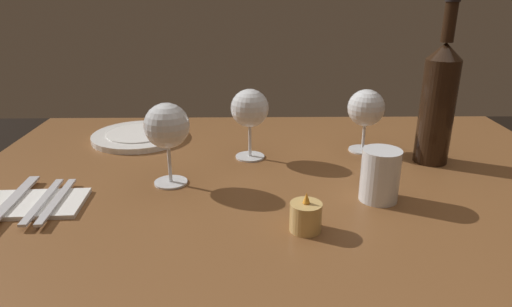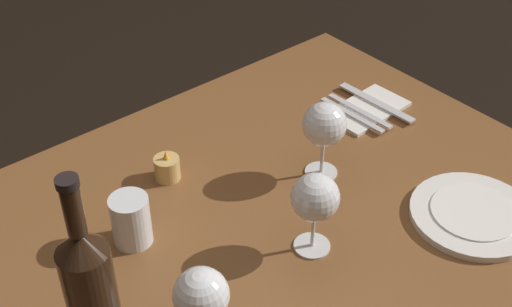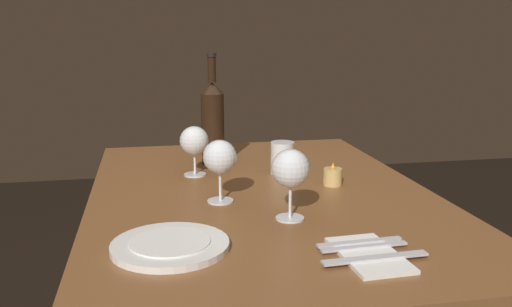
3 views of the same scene
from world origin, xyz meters
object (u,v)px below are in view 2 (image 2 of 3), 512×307
(votive_candle, at_px, (167,169))
(water_tumbler, at_px, (131,223))
(dinner_plate, at_px, (473,214))
(fork_inner, at_px, (360,111))
(wine_bottle, at_px, (92,297))
(wine_glass_right, at_px, (315,199))
(folded_napkin, at_px, (367,109))
(wine_glass_left, at_px, (324,126))
(table_knife, at_px, (376,102))
(fork_outer, at_px, (352,115))
(wine_glass_centre, at_px, (201,297))

(votive_candle, bearing_deg, water_tumbler, -143.55)
(dinner_plate, relative_size, fork_inner, 1.31)
(wine_bottle, xyz_separation_m, votive_candle, (0.31, 0.30, -0.12))
(wine_glass_right, height_order, wine_bottle, wine_bottle)
(wine_glass_right, xyz_separation_m, folded_napkin, (0.40, 0.24, -0.11))
(wine_glass_right, height_order, fork_inner, wine_glass_right)
(wine_glass_left, bearing_deg, table_knife, 19.60)
(dinner_plate, xyz_separation_m, folded_napkin, (0.11, 0.37, -0.00))
(wine_glass_left, relative_size, votive_candle, 2.45)
(fork_inner, bearing_deg, wine_glass_right, -147.58)
(dinner_plate, xyz_separation_m, table_knife, (0.14, 0.37, 0.00))
(wine_glass_left, xyz_separation_m, fork_inner, (0.21, 0.10, -0.11))
(votive_candle, height_order, fork_outer, votive_candle)
(water_tumbler, xyz_separation_m, folded_napkin, (0.63, 0.02, -0.04))
(table_knife, bearing_deg, wine_glass_left, -160.40)
(wine_glass_left, relative_size, dinner_plate, 0.70)
(wine_glass_left, distance_m, wine_bottle, 0.57)
(wine_glass_left, distance_m, wine_glass_right, 0.21)
(wine_glass_centre, height_order, water_tumbler, wine_glass_centre)
(wine_glass_centre, height_order, dinner_plate, wine_glass_centre)
(folded_napkin, bearing_deg, fork_inner, 180.00)
(dinner_plate, height_order, folded_napkin, dinner_plate)
(wine_bottle, distance_m, votive_candle, 0.45)
(fork_outer, distance_m, table_knife, 0.08)
(dinner_plate, height_order, fork_outer, dinner_plate)
(folded_napkin, xyz_separation_m, fork_inner, (-0.03, 0.00, 0.01))
(wine_bottle, relative_size, water_tumbler, 3.63)
(wine_glass_centre, xyz_separation_m, votive_candle, (0.18, 0.37, -0.08))
(water_tumbler, xyz_separation_m, dinner_plate, (0.52, -0.36, -0.04))
(folded_napkin, height_order, fork_outer, fork_outer)
(wine_bottle, relative_size, votive_candle, 5.26)
(water_tumbler, distance_m, folded_napkin, 0.63)
(wine_glass_centre, xyz_separation_m, table_knife, (0.70, 0.28, -0.09))
(fork_inner, height_order, table_knife, same)
(wine_glass_centre, relative_size, folded_napkin, 0.76)
(wine_glass_centre, distance_m, votive_candle, 0.42)
(fork_outer, bearing_deg, wine_bottle, -164.60)
(wine_glass_left, relative_size, wine_glass_centre, 1.11)
(water_tumbler, height_order, fork_inner, water_tumbler)
(wine_glass_right, relative_size, fork_outer, 0.88)
(fork_inner, bearing_deg, table_knife, 0.00)
(wine_bottle, distance_m, dinner_plate, 0.72)
(folded_napkin, bearing_deg, dinner_plate, -106.69)
(wine_glass_centre, distance_m, fork_inner, 0.70)
(votive_candle, xyz_separation_m, folded_napkin, (0.49, -0.09, -0.02))
(wine_glass_left, xyz_separation_m, wine_glass_centre, (-0.43, -0.18, -0.02))
(water_tumbler, bearing_deg, wine_bottle, -131.60)
(wine_bottle, distance_m, fork_outer, 0.79)
(water_tumbler, distance_m, dinner_plate, 0.63)
(table_knife, bearing_deg, dinner_plate, -110.82)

